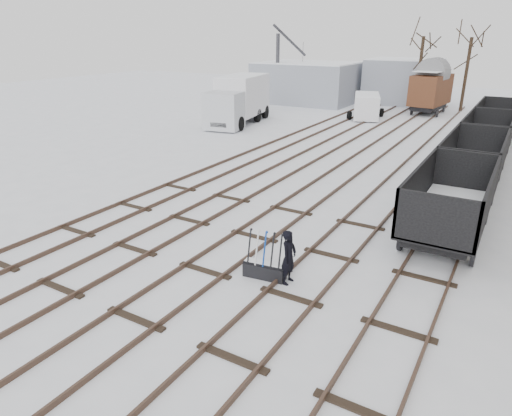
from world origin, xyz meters
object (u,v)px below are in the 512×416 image
(box_van_wagon, at_px, (431,89))
(freight_wagon_a, at_px, (449,212))
(ground_frame, at_px, (265,269))
(crane, at_px, (278,83))
(panel_van, at_px, (366,106))
(worker, at_px, (289,257))
(lorry, at_px, (238,100))

(box_van_wagon, bearing_deg, freight_wagon_a, -70.47)
(ground_frame, distance_m, crane, 36.93)
(freight_wagon_a, distance_m, panel_van, 24.82)
(ground_frame, distance_m, worker, 0.94)
(freight_wagon_a, distance_m, crane, 34.15)
(freight_wagon_a, bearing_deg, lorry, 141.25)
(ground_frame, height_order, worker, worker)
(freight_wagon_a, height_order, crane, crane)
(worker, distance_m, lorry, 25.66)
(ground_frame, bearing_deg, panel_van, 94.92)
(ground_frame, bearing_deg, crane, 110.28)
(lorry, distance_m, panel_van, 11.28)
(crane, bearing_deg, lorry, -53.20)
(worker, xyz_separation_m, panel_van, (-6.86, 28.47, 0.24))
(panel_van, bearing_deg, box_van_wagon, 33.19)
(panel_van, bearing_deg, ground_frame, -96.42)
(worker, height_order, panel_van, panel_van)
(ground_frame, xyz_separation_m, crane, (-17.00, 32.74, 1.77))
(ground_frame, distance_m, panel_van, 29.23)
(ground_frame, bearing_deg, box_van_wagon, 86.12)
(panel_van, relative_size, crane, 0.65)
(crane, bearing_deg, box_van_wagon, 28.24)
(freight_wagon_a, relative_size, crane, 0.79)
(worker, relative_size, lorry, 0.20)
(ground_frame, distance_m, lorry, 25.34)
(lorry, distance_m, crane, 12.19)
(worker, xyz_separation_m, crane, (-17.75, 32.64, 1.22))
(lorry, relative_size, panel_van, 1.69)
(panel_van, xyz_separation_m, crane, (-10.88, 4.17, 0.98))
(worker, bearing_deg, crane, 29.23)
(ground_frame, bearing_deg, lorry, 117.28)
(worker, relative_size, panel_van, 0.33)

